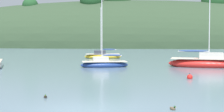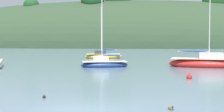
% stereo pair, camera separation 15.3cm
% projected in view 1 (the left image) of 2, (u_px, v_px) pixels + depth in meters
% --- Properties ---
extents(ground_plane, '(400.00, 400.00, 0.00)m').
position_uv_depth(ground_plane, '(84.00, 111.00, 15.12)').
color(ground_plane, slate).
extents(far_shoreline_hill, '(150.00, 36.00, 30.69)m').
position_uv_depth(far_shoreline_hill, '(126.00, 46.00, 102.23)').
color(far_shoreline_hill, '#2D422B').
rests_on(far_shoreline_hill, ground).
extents(sailboat_navy_dinghy, '(5.39, 2.30, 7.53)m').
position_uv_depth(sailboat_navy_dinghy, '(103.00, 56.00, 49.84)').
color(sailboat_navy_dinghy, gold).
rests_on(sailboat_navy_dinghy, ground).
extents(sailboat_orange_cutter, '(7.86, 3.86, 10.73)m').
position_uv_depth(sailboat_orange_cutter, '(206.00, 63.00, 35.93)').
color(sailboat_orange_cutter, red).
rests_on(sailboat_orange_cutter, ground).
extents(sailboat_blue_center, '(5.21, 2.65, 7.38)m').
position_uv_depth(sailboat_blue_center, '(104.00, 64.00, 35.91)').
color(sailboat_blue_center, navy).
rests_on(sailboat_blue_center, ground).
extents(mooring_buoy_outer, '(0.44, 0.44, 0.54)m').
position_uv_depth(mooring_buoy_outer, '(190.00, 77.00, 26.18)').
color(mooring_buoy_outer, red).
rests_on(mooring_buoy_outer, ground).
extents(duck_lone_right, '(0.32, 0.40, 0.24)m').
position_uv_depth(duck_lone_right, '(173.00, 108.00, 15.29)').
color(duck_lone_right, brown).
rests_on(duck_lone_right, ground).
extents(duck_trailing, '(0.26, 0.42, 0.24)m').
position_uv_depth(duck_trailing, '(45.00, 97.00, 18.20)').
color(duck_trailing, '#2D2823').
rests_on(duck_trailing, ground).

